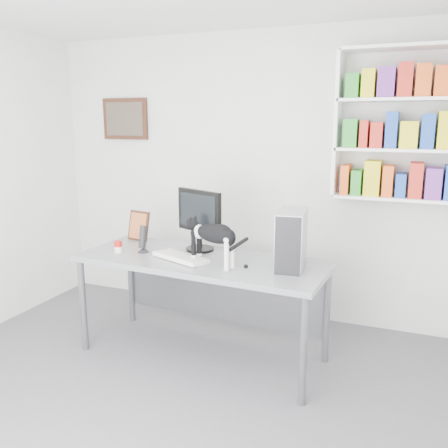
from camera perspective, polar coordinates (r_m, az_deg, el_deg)
The scene contains 11 objects.
room at distance 2.84m, azimuth -11.22°, elevation 1.29°, with size 4.01×4.01×2.70m.
bookshelf at distance 4.19m, azimuth 20.41°, elevation 11.13°, with size 1.03×0.28×1.24m, color white.
wall_art at distance 5.15m, azimuth -11.80°, elevation 12.27°, with size 0.52×0.04×0.42m, color #472416.
desk at distance 3.87m, azimuth -2.70°, elevation -10.01°, with size 1.98×0.77×0.82m, color gray.
monitor at distance 3.90m, azimuth -2.94°, elevation 0.50°, with size 0.49×0.23×0.52m, color black.
keyboard at distance 3.71m, azimuth -5.22°, elevation -4.01°, with size 0.47×0.18×0.04m, color white.
pc_tower at distance 3.49m, azimuth 8.13°, elevation -1.83°, with size 0.19×0.43×0.43m, color #A4A5A9.
speaker at distance 3.93m, azimuth -9.74°, elevation -1.73°, with size 0.10×0.10×0.23m, color black.
leaning_print at distance 4.33m, azimuth -10.23°, elevation -0.13°, with size 0.22×0.09×0.27m, color #472416.
soup_can at distance 3.98m, azimuth -12.60°, elevation -2.69°, with size 0.06×0.06×0.09m, color #B4150F.
cat at distance 3.51m, azimuth -1.25°, elevation -2.41°, with size 0.54×0.14×0.33m, color black, non-canonical shape.
Camera 1 is at (1.53, -2.34, 1.88)m, focal length 38.00 mm.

